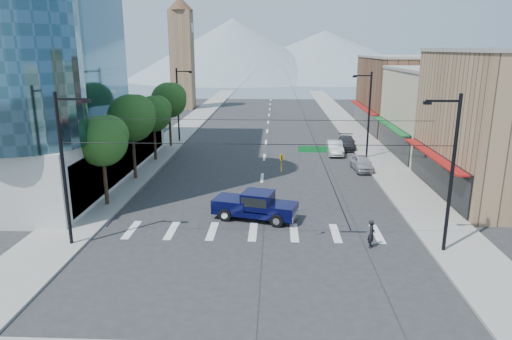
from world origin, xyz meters
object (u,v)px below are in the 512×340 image
(pickup_truck, at_px, (255,205))
(parked_car_near, at_px, (362,163))
(pedestrian, at_px, (371,234))
(parked_car_mid, at_px, (335,148))
(parked_car_far, at_px, (346,143))

(pickup_truck, bearing_deg, parked_car_near, 69.01)
(pedestrian, bearing_deg, parked_car_near, 9.54)
(pedestrian, height_order, parked_car_mid, pedestrian)
(pedestrian, relative_size, parked_car_near, 0.40)
(parked_car_near, distance_m, parked_car_mid, 6.96)
(parked_car_near, xyz_separation_m, parked_car_mid, (-1.73, 6.74, 0.03))
(pickup_truck, bearing_deg, pedestrian, -16.42)
(pedestrian, distance_m, parked_car_mid, 24.26)
(parked_car_near, bearing_deg, parked_car_mid, 100.53)
(pickup_truck, bearing_deg, parked_car_mid, 83.48)
(pickup_truck, xyz_separation_m, parked_car_near, (9.60, 13.23, -0.30))
(parked_car_near, relative_size, parked_car_far, 0.86)
(pedestrian, distance_m, parked_car_near, 17.70)
(pickup_truck, xyz_separation_m, pedestrian, (7.00, -4.28, -0.18))
(pickup_truck, xyz_separation_m, parked_car_far, (9.60, 23.04, -0.31))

